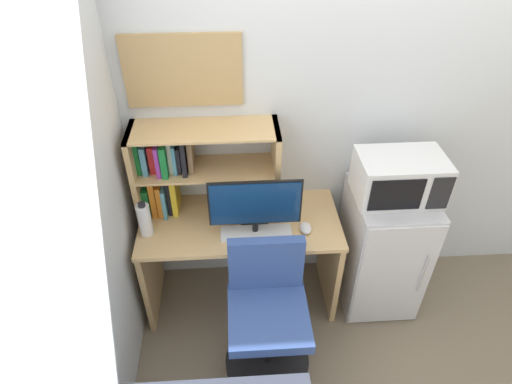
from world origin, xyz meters
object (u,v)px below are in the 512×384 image
object	(u,v)px
desk_chair	(267,318)
wall_corkboard	(183,71)
monitor	(255,207)
microwave	(399,177)
hutch_bookshelf	(183,168)
water_bottle	(145,219)
mini_fridge	(382,248)
computer_mouse	(306,228)
keyboard	(256,233)

from	to	relation	value
desk_chair	wall_corkboard	distance (m)	1.50
monitor	microwave	distance (m)	0.87
hutch_bookshelf	microwave	distance (m)	1.30
hutch_bookshelf	water_bottle	bearing A→B (deg)	-135.77
microwave	desk_chair	bearing A→B (deg)	-150.16
mini_fridge	monitor	bearing A→B (deg)	-174.15
computer_mouse	wall_corkboard	size ratio (longest dim) A/B	0.16
mini_fridge	desk_chair	bearing A→B (deg)	-150.32
water_bottle	microwave	xyz separation A→B (m)	(1.52, 0.06, 0.20)
monitor	desk_chair	size ratio (longest dim) A/B	0.62
hutch_bookshelf	mini_fridge	xyz separation A→B (m)	(1.29, -0.17, -0.60)
water_bottle	desk_chair	xyz separation A→B (m)	(0.70, -0.41, -0.45)
hutch_bookshelf	monitor	xyz separation A→B (m)	(0.42, -0.26, -0.11)
mini_fridge	microwave	distance (m)	0.59
keyboard	mini_fridge	bearing A→B (deg)	6.95
monitor	microwave	bearing A→B (deg)	6.05
hutch_bookshelf	microwave	size ratio (longest dim) A/B	1.72
mini_fridge	microwave	size ratio (longest dim) A/B	1.78
computer_mouse	water_bottle	world-z (taller)	water_bottle
computer_mouse	mini_fridge	xyz separation A→B (m)	(0.55, 0.09, -0.30)
computer_mouse	mini_fridge	distance (m)	0.64
microwave	wall_corkboard	xyz separation A→B (m)	(-1.24, 0.29, 0.57)
monitor	mini_fridge	distance (m)	0.99
water_bottle	mini_fridge	world-z (taller)	water_bottle
water_bottle	mini_fridge	bearing A→B (deg)	2.01
hutch_bookshelf	mini_fridge	distance (m)	1.43
wall_corkboard	monitor	bearing A→B (deg)	-45.74
desk_chair	keyboard	bearing A→B (deg)	96.89
mini_fridge	microwave	world-z (taller)	microwave
keyboard	computer_mouse	world-z (taller)	computer_mouse
keyboard	wall_corkboard	world-z (taller)	wall_corkboard
water_bottle	wall_corkboard	size ratio (longest dim) A/B	0.36
keyboard	wall_corkboard	size ratio (longest dim) A/B	0.66
monitor	mini_fridge	bearing A→B (deg)	5.85
monitor	wall_corkboard	distance (m)	0.86
keyboard	wall_corkboard	distance (m)	1.03
computer_mouse	water_bottle	xyz separation A→B (m)	(-0.97, 0.04, 0.09)
monitor	water_bottle	xyz separation A→B (m)	(-0.66, 0.04, -0.09)
monitor	wall_corkboard	bearing A→B (deg)	134.26
mini_fridge	desk_chair	distance (m)	0.94
keyboard	microwave	distance (m)	0.92
hutch_bookshelf	mini_fridge	bearing A→B (deg)	-7.69
microwave	desk_chair	distance (m)	1.14
mini_fridge	desk_chair	world-z (taller)	mini_fridge
water_bottle	desk_chair	bearing A→B (deg)	-30.27
monitor	desk_chair	world-z (taller)	monitor
monitor	keyboard	bearing A→B (deg)	-73.94
water_bottle	hutch_bookshelf	bearing A→B (deg)	44.23
hutch_bookshelf	water_bottle	size ratio (longest dim) A/B	3.71
monitor	computer_mouse	size ratio (longest dim) A/B	5.10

